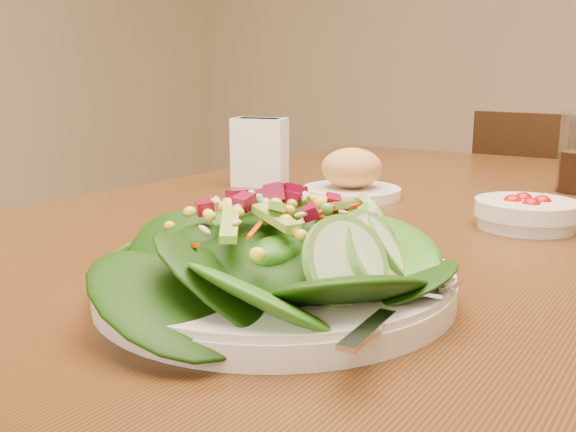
# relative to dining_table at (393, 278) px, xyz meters

# --- Properties ---
(dining_table) EXTENTS (0.90, 1.40, 0.75)m
(dining_table) POSITION_rel_dining_table_xyz_m (0.00, 0.00, 0.00)
(dining_table) COLOR #4E2C12
(dining_table) RESTS_ON ground_plane
(chair_far) EXTENTS (0.44, 0.44, 0.84)m
(chair_far) POSITION_rel_dining_table_xyz_m (0.04, 0.92, -0.20)
(chair_far) COLOR black
(chair_far) RESTS_ON ground_plane
(salad_plate) EXTENTS (0.31, 0.31, 0.09)m
(salad_plate) POSITION_rel_dining_table_xyz_m (0.08, -0.39, 0.13)
(salad_plate) COLOR white
(salad_plate) RESTS_ON dining_table
(bread_plate) EXTENTS (0.15, 0.15, 0.08)m
(bread_plate) POSITION_rel_dining_table_xyz_m (-0.10, 0.05, 0.13)
(bread_plate) COLOR white
(bread_plate) RESTS_ON dining_table
(tomato_bowl) EXTENTS (0.12, 0.12, 0.04)m
(tomato_bowl) POSITION_rel_dining_table_xyz_m (0.18, -0.01, 0.12)
(tomato_bowl) COLOR white
(tomato_bowl) RESTS_ON dining_table
(napkin_holder) EXTENTS (0.10, 0.07, 0.11)m
(napkin_holder) POSITION_rel_dining_table_xyz_m (-0.27, 0.05, 0.16)
(napkin_holder) COLOR white
(napkin_holder) RESTS_ON dining_table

